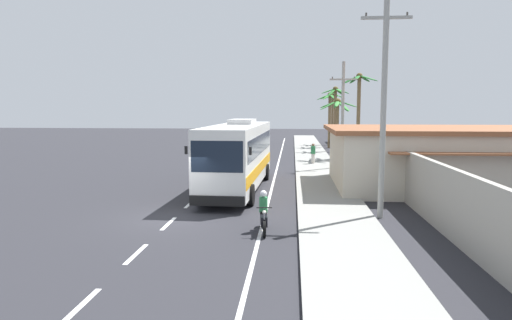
% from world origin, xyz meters
% --- Properties ---
extents(ground_plane, '(160.00, 160.00, 0.00)m').
position_xyz_m(ground_plane, '(0.00, 0.00, 0.00)').
color(ground_plane, '#28282D').
extents(sidewalk_kerb, '(3.20, 90.00, 0.14)m').
position_xyz_m(sidewalk_kerb, '(6.80, 10.00, 0.07)').
color(sidewalk_kerb, gray).
rests_on(sidewalk_kerb, ground).
extents(lane_markings, '(3.93, 71.00, 0.01)m').
position_xyz_m(lane_markings, '(2.33, 14.68, 0.00)').
color(lane_markings, white).
rests_on(lane_markings, ground).
extents(boundary_wall, '(0.24, 60.00, 2.53)m').
position_xyz_m(boundary_wall, '(10.60, 14.00, 1.26)').
color(boundary_wall, '#9E998E').
rests_on(boundary_wall, ground).
extents(coach_bus_foreground, '(3.26, 12.15, 3.96)m').
position_xyz_m(coach_bus_foreground, '(1.91, 6.79, 2.06)').
color(coach_bus_foreground, white).
rests_on(coach_bus_foreground, ground).
extents(motorcycle_beside_bus, '(0.56, 1.96, 1.56)m').
position_xyz_m(motorcycle_beside_bus, '(3.89, -1.90, 0.64)').
color(motorcycle_beside_bus, black).
rests_on(motorcycle_beside_bus, ground).
extents(pedestrian_near_kerb, '(0.36, 0.36, 1.61)m').
position_xyz_m(pedestrian_near_kerb, '(6.62, 18.07, 0.98)').
color(pedestrian_near_kerb, beige).
rests_on(pedestrian_near_kerb, sidewalk_kerb).
extents(pedestrian_midwalk, '(0.36, 0.36, 1.55)m').
position_xyz_m(pedestrian_midwalk, '(7.65, 11.48, 0.95)').
color(pedestrian_midwalk, black).
rests_on(pedestrian_midwalk, sidewalk_kerb).
extents(utility_pole_nearest, '(2.02, 0.24, 9.21)m').
position_xyz_m(utility_pole_nearest, '(8.67, 0.59, 4.81)').
color(utility_pole_nearest, '#9E9E99').
rests_on(utility_pole_nearest, ground).
extents(utility_pole_mid, '(2.02, 0.24, 8.03)m').
position_xyz_m(utility_pole_mid, '(8.68, 15.93, 4.19)').
color(utility_pole_mid, '#9E9E99').
rests_on(utility_pole_mid, ground).
extents(palm_nearest, '(2.95, 2.79, 6.80)m').
position_xyz_m(palm_nearest, '(9.33, 28.94, 4.70)').
color(palm_nearest, brown).
rests_on(palm_nearest, ground).
extents(palm_second, '(3.29, 3.38, 5.43)m').
position_xyz_m(palm_second, '(8.81, 21.15, 4.05)').
color(palm_second, brown).
rests_on(palm_second, ground).
extents(palm_third, '(3.18, 3.15, 7.72)m').
position_xyz_m(palm_third, '(10.86, 23.07, 5.33)').
color(palm_third, brown).
rests_on(palm_third, ground).
extents(palm_fourth, '(3.00, 3.03, 6.64)m').
position_xyz_m(palm_fourth, '(9.78, 37.52, 4.85)').
color(palm_fourth, brown).
rests_on(palm_fourth, ground).
extents(palm_farthest, '(2.96, 3.00, 6.36)m').
position_xyz_m(palm_farthest, '(9.16, 33.82, 4.37)').
color(palm_farthest, brown).
rests_on(palm_farthest, ground).
extents(roadside_building, '(15.13, 9.18, 3.52)m').
position_xyz_m(roadside_building, '(14.60, 8.05, 1.77)').
color(roadside_building, beige).
rests_on(roadside_building, ground).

